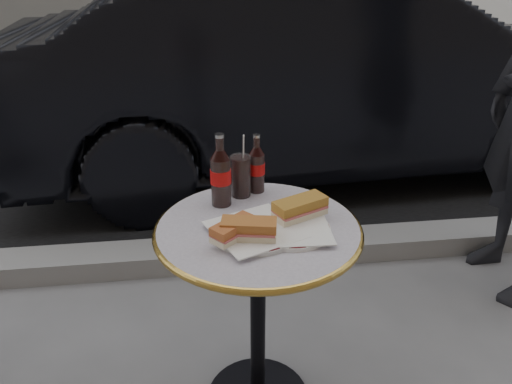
{
  "coord_description": "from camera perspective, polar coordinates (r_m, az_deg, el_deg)",
  "views": [
    {
      "loc": [
        -0.17,
        -1.27,
        1.48
      ],
      "look_at": [
        0.0,
        0.05,
        0.82
      ],
      "focal_mm": 35.0,
      "sensor_mm": 36.0,
      "label": 1
    }
  ],
  "objects": [
    {
      "name": "plate_right",
      "position": [
        1.46,
        4.1,
        -4.3
      ],
      "size": [
        0.27,
        0.27,
        0.01
      ],
      "primitive_type": "cylinder",
      "rotation": [
        0.0,
        0.0,
        -0.21
      ],
      "color": "white",
      "rests_on": "bistro_table"
    },
    {
      "name": "parked_car",
      "position": [
        3.57,
        8.16,
        13.5
      ],
      "size": [
        1.77,
        4.38,
        1.41
      ],
      "primitive_type": "imported",
      "rotation": [
        0.0,
        0.0,
        1.64
      ],
      "color": "black",
      "rests_on": "ground"
    },
    {
      "name": "asphalt_road",
      "position": [
        6.44,
        -5.61,
        12.93
      ],
      "size": [
        40.0,
        8.0,
        0.0
      ],
      "primitive_type": "cube",
      "color": "black",
      "rests_on": "ground"
    },
    {
      "name": "cola_bottle_left",
      "position": [
        1.56,
        -4.08,
        2.52
      ],
      "size": [
        0.09,
        0.09,
        0.24
      ],
      "primitive_type": null,
      "rotation": [
        0.0,
        0.0,
        -0.37
      ],
      "color": "black",
      "rests_on": "bistro_table"
    },
    {
      "name": "sandwich_right",
      "position": [
        1.5,
        5.05,
        -1.94
      ],
      "size": [
        0.18,
        0.14,
        0.06
      ],
      "primitive_type": "cube",
      "rotation": [
        0.0,
        0.0,
        0.44
      ],
      "color": "#A5712A",
      "rests_on": "plate_right"
    },
    {
      "name": "plate_left",
      "position": [
        1.44,
        -0.11,
        -4.6
      ],
      "size": [
        0.29,
        0.29,
        0.01
      ],
      "primitive_type": "cylinder",
      "rotation": [
        0.0,
        0.0,
        0.23
      ],
      "color": "silver",
      "rests_on": "bistro_table"
    },
    {
      "name": "bistro_table",
      "position": [
        1.7,
        0.22,
        -14.64
      ],
      "size": [
        0.62,
        0.62,
        0.73
      ],
      "primitive_type": null,
      "color": "#BAB2C4",
      "rests_on": "ground"
    },
    {
      "name": "sandwich_left_a",
      "position": [
        1.39,
        -2.58,
        -4.43
      ],
      "size": [
        0.14,
        0.14,
        0.05
      ],
      "primitive_type": "cube",
      "rotation": [
        0.0,
        0.0,
        0.72
      ],
      "color": "#AC572B",
      "rests_on": "plate_left"
    },
    {
      "name": "cola_glass",
      "position": [
        1.63,
        -1.77,
        1.84
      ],
      "size": [
        0.09,
        0.09,
        0.14
      ],
      "primitive_type": "cylinder",
      "rotation": [
        0.0,
        0.0,
        -0.33
      ],
      "color": "black",
      "rests_on": "bistro_table"
    },
    {
      "name": "sandwich_left_b",
      "position": [
        1.38,
        -0.82,
        -4.36
      ],
      "size": [
        0.16,
        0.1,
        0.05
      ],
      "primitive_type": "cube",
      "rotation": [
        0.0,
        0.0,
        -0.19
      ],
      "color": "#AC622B",
      "rests_on": "plate_left"
    },
    {
      "name": "curb",
      "position": [
        2.6,
        -2.34,
        -6.99
      ],
      "size": [
        40.0,
        0.2,
        0.12
      ],
      "primitive_type": "cube",
      "color": "gray",
      "rests_on": "ground"
    },
    {
      "name": "cola_bottle_right",
      "position": [
        1.65,
        0.07,
        3.31
      ],
      "size": [
        0.06,
        0.06,
        0.2
      ],
      "primitive_type": null,
      "rotation": [
        0.0,
        0.0,
        -0.15
      ],
      "color": "black",
      "rests_on": "bistro_table"
    }
  ]
}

